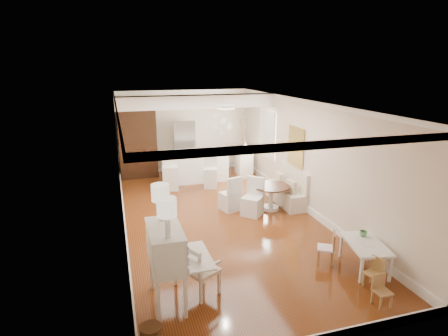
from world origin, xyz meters
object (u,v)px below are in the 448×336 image
secretary_bureau (166,266)px  dining_table (271,198)px  breakfast_counter (196,166)px  bar_stool_right (210,172)px  pantry_cabinet (138,143)px  kids_table (364,256)px  kids_chair_b (326,248)px  kids_chair_a (373,273)px  gustavian_armchair (202,269)px  slip_chair_near (252,197)px  wicker_basket (151,336)px  bar_stool_left (170,171)px  sideboard (244,162)px  fridge (195,147)px  slip_chair_far (230,193)px  kids_chair_c (382,291)px

secretary_bureau → dining_table: (3.12, 3.17, -0.32)m
breakfast_counter → bar_stool_right: breakfast_counter is taller
pantry_cabinet → secretary_bureau: bearing=-90.8°
kids_table → kids_chair_b: size_ratio=1.61×
kids_chair_a → gustavian_armchair: bearing=-120.2°
kids_table → bar_stool_right: size_ratio=1.05×
slip_chair_near → wicker_basket: bearing=-83.1°
kids_chair_b → slip_chair_near: bearing=-138.8°
gustavian_armchair → dining_table: bearing=-67.6°
secretary_bureau → bar_stool_left: size_ratio=1.12×
dining_table → slip_chair_near: slip_chair_near is taller
bar_stool_left → sideboard: 2.71m
fridge → sideboard: (1.49, -0.81, -0.44)m
wicker_basket → kids_chair_b: bearing=20.2°
gustavian_armchair → kids_chair_a: size_ratio=1.66×
kids_chair_a → sideboard: 6.88m
slip_chair_far → sideboard: (1.38, 2.88, 0.00)m
kids_chair_c → gustavian_armchair: bearing=155.8°
wicker_basket → bar_stool_left: (1.25, 6.38, 0.43)m
bar_stool_left → secretary_bureau: bearing=-91.0°
kids_chair_a → pantry_cabinet: pantry_cabinet is taller
sideboard → kids_chair_a: bearing=-84.6°
gustavian_armchair → bar_stool_right: bar_stool_right is taller
secretary_bureau → breakfast_counter: size_ratio=0.62×
wicker_basket → kids_chair_c: (3.52, -0.16, 0.11)m
kids_chair_a → fridge: bearing=173.0°
bar_stool_right → fridge: (-0.08, 1.79, 0.41)m
kids_chair_a → kids_chair_c: bearing=-39.3°
kids_table → pantry_cabinet: 8.02m
breakfast_counter → bar_stool_left: 1.06m
slip_chair_near → sideboard: 3.49m
kids_chair_b → slip_chair_near: size_ratio=0.68×
kids_table → bar_stool_right: bearing=105.9°
breakfast_counter → fridge: 1.14m
bar_stool_right → slip_chair_far: bearing=-74.6°
gustavian_armchair → slip_chair_far: (1.54, 3.35, 0.02)m
secretary_bureau → bar_stool_left: (0.90, 5.51, -0.07)m
pantry_cabinet → wicker_basket: bearing=-93.2°
kids_table → breakfast_counter: (-1.80, 6.08, 0.26)m
secretary_bureau → fridge: (2.00, 7.12, 0.26)m
gustavian_armchair → breakfast_counter: bearing=-39.6°
kids_chair_b → kids_chair_c: kids_chair_b is taller
kids_chair_a → bar_stool_right: 6.04m
kids_table → kids_chair_c: size_ratio=2.02×
secretary_bureau → dining_table: size_ratio=1.35×
dining_table → kids_chair_b: bearing=-92.0°
kids_chair_c → slip_chair_far: size_ratio=0.55×
kids_chair_b → sideboard: 5.96m
dining_table → bar_stool_left: bearing=133.5°
kids_chair_c → bar_stool_right: (-1.09, 6.36, 0.23)m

